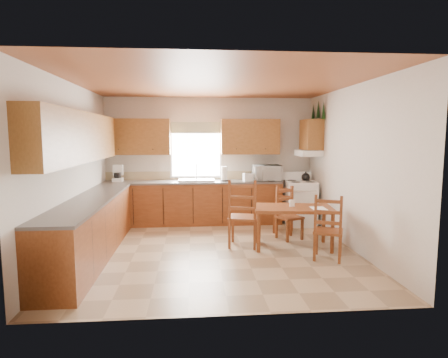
{
  "coord_description": "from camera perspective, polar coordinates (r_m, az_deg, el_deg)",
  "views": [
    {
      "loc": [
        -0.38,
        -5.96,
        1.88
      ],
      "look_at": [
        0.15,
        0.3,
        1.15
      ],
      "focal_mm": 30.0,
      "sensor_mm": 36.0,
      "label": 1
    }
  ],
  "objects": [
    {
      "name": "chair_near_right",
      "position": [
        5.94,
        15.62,
        -7.04
      ],
      "size": [
        0.55,
        0.54,
        1.0
      ],
      "primitive_type": "cube",
      "rotation": [
        0.0,
        0.0,
        2.72
      ],
      "color": "brown",
      "rests_on": "floor"
    },
    {
      "name": "chair_far_right",
      "position": [
        6.92,
        9.96,
        -5.22
      ],
      "size": [
        0.51,
        0.5,
        0.94
      ],
      "primitive_type": "cube",
      "rotation": [
        0.0,
        0.0,
        0.42
      ],
      "color": "brown",
      "rests_on": "floor"
    },
    {
      "name": "floor",
      "position": [
        6.26,
        -1.16,
        -10.85
      ],
      "size": [
        4.5,
        4.5,
        0.0
      ],
      "primitive_type": "plane",
      "color": "tan",
      "rests_on": "ground"
    },
    {
      "name": "upper_cab_back_left",
      "position": [
        8.13,
        -13.18,
        6.28
      ],
      "size": [
        1.41,
        0.33,
        0.75
      ],
      "primitive_type": "cube",
      "color": "brown",
      "rests_on": "wall_back"
    },
    {
      "name": "microwave",
      "position": [
        8.06,
        6.56,
        0.93
      ],
      "size": [
        0.56,
        0.41,
        0.33
      ],
      "primitive_type": "imported",
      "rotation": [
        0.0,
        0.0,
        0.03
      ],
      "color": "white",
      "rests_on": "counter_back"
    },
    {
      "name": "chair_far_left",
      "position": [
        7.4,
        9.03,
        -4.63
      ],
      "size": [
        0.48,
        0.47,
        0.89
      ],
      "primitive_type": "cube",
      "rotation": [
        0.0,
        0.0,
        -0.36
      ],
      "color": "brown",
      "rests_on": "floor"
    },
    {
      "name": "wall_right",
      "position": [
        6.54,
        18.92,
        1.62
      ],
      "size": [
        4.5,
        4.5,
        0.0
      ],
      "primitive_type": "plane",
      "color": "beige",
      "rests_on": "floor"
    },
    {
      "name": "dining_table",
      "position": [
        6.46,
        10.43,
        -7.21
      ],
      "size": [
        1.38,
        0.9,
        0.69
      ],
      "primitive_type": "cube",
      "rotation": [
        0.0,
        0.0,
        -0.13
      ],
      "color": "brown",
      "rests_on": "floor"
    },
    {
      "name": "pine_decal_b",
      "position": [
        8.06,
        14.16,
        10.27
      ],
      "size": [
        0.22,
        0.22,
        0.36
      ],
      "primitive_type": "cone",
      "color": "black",
      "rests_on": "wall_right"
    },
    {
      "name": "paper_towel",
      "position": [
        7.93,
        0.02,
        0.79
      ],
      "size": [
        0.17,
        0.17,
        0.31
      ],
      "primitive_type": "cylinder",
      "rotation": [
        0.0,
        0.0,
        -0.38
      ],
      "color": "white",
      "rests_on": "counter_back"
    },
    {
      "name": "upper_cab_left",
      "position": [
        6.06,
        -21.31,
        5.94
      ],
      "size": [
        0.33,
        3.6,
        0.75
      ],
      "primitive_type": "cube",
      "color": "brown",
      "rests_on": "wall_left"
    },
    {
      "name": "wall_back",
      "position": [
        8.24,
        -2.19,
        2.93
      ],
      "size": [
        4.5,
        4.5,
        0.0
      ],
      "primitive_type": "plane",
      "color": "beige",
      "rests_on": "floor"
    },
    {
      "name": "counter_back",
      "position": [
        7.97,
        -4.77,
        -0.46
      ],
      "size": [
        3.75,
        0.63,
        0.04
      ],
      "primitive_type": "cube",
      "color": "#514B48",
      "rests_on": "lower_cab_back"
    },
    {
      "name": "stove",
      "position": [
        8.06,
        11.54,
        -3.69
      ],
      "size": [
        0.66,
        0.68,
        0.91
      ],
      "primitive_type": "cube",
      "rotation": [
        0.0,
        0.0,
        -0.08
      ],
      "color": "white",
      "rests_on": "floor"
    },
    {
      "name": "toaster",
      "position": [
        7.95,
        3.71,
        0.28
      ],
      "size": [
        0.23,
        0.18,
        0.17
      ],
      "primitive_type": "cube",
      "rotation": [
        0.0,
        0.0,
        0.24
      ],
      "color": "white",
      "rests_on": "counter_back"
    },
    {
      "name": "sink_basin",
      "position": [
        7.97,
        -4.23,
        -0.17
      ],
      "size": [
        0.75,
        0.45,
        0.04
      ],
      "primitive_type": "cube",
      "color": "silver",
      "rests_on": "counter_back"
    },
    {
      "name": "wall_front",
      "position": [
        3.77,
        0.99,
        -1.46
      ],
      "size": [
        4.5,
        4.5,
        0.0
      ],
      "primitive_type": "plane",
      "color": "beige",
      "rests_on": "floor"
    },
    {
      "name": "pine_decal_a",
      "position": [
        7.75,
        14.93,
        10.11
      ],
      "size": [
        0.22,
        0.22,
        0.36
      ],
      "primitive_type": "cone",
      "color": "black",
      "rests_on": "wall_right"
    },
    {
      "name": "table_card",
      "position": [
        6.38,
        10.32,
        -3.65
      ],
      "size": [
        0.09,
        0.03,
        0.12
      ],
      "primitive_type": "cube",
      "rotation": [
        0.0,
        0.0,
        0.11
      ],
      "color": "white",
      "rests_on": "dining_table"
    },
    {
      "name": "coffeemaker",
      "position": [
        8.15,
        -15.9,
        0.73
      ],
      "size": [
        0.21,
        0.25,
        0.32
      ],
      "primitive_type": "cube",
      "rotation": [
        0.0,
        0.0,
        -0.13
      ],
      "color": "white",
      "rests_on": "counter_back"
    },
    {
      "name": "ceiling",
      "position": [
        6.03,
        -1.22,
        14.45
      ],
      "size": [
        4.5,
        4.5,
        0.0
      ],
      "primitive_type": "plane",
      "color": "brown",
      "rests_on": "floor"
    },
    {
      "name": "range_hood",
      "position": [
        7.99,
        12.75,
        3.88
      ],
      "size": [
        0.44,
        0.62,
        0.12
      ],
      "primitive_type": "cube",
      "color": "white",
      "rests_on": "wall_right"
    },
    {
      "name": "backsplash",
      "position": [
        8.25,
        -4.78,
        0.55
      ],
      "size": [
        3.75,
        0.01,
        0.18
      ],
      "primitive_type": "cube",
      "color": "tan",
      "rests_on": "counter_back"
    },
    {
      "name": "window_frame",
      "position": [
        8.19,
        -4.29,
        4.3
      ],
      "size": [
        1.13,
        0.02,
        1.18
      ],
      "primitive_type": "cube",
      "color": "white",
      "rests_on": "wall_back"
    },
    {
      "name": "lower_cab_left",
      "position": [
        6.19,
        -19.55,
        -7.22
      ],
      "size": [
        0.6,
        3.6,
        0.88
      ],
      "primitive_type": "cube",
      "color": "brown",
      "rests_on": "floor"
    },
    {
      "name": "table_paper",
      "position": [
        6.34,
        14.2,
        -4.35
      ],
      "size": [
        0.25,
        0.32,
        0.0
      ],
      "primitive_type": "cube",
      "rotation": [
        0.0,
        0.0,
        -0.05
      ],
      "color": "white",
      "rests_on": "dining_table"
    },
    {
      "name": "counter_left",
      "position": [
        6.1,
        -19.72,
        -3.01
      ],
      "size": [
        0.63,
        3.6,
        0.04
      ],
      "primitive_type": "cube",
      "color": "#514B48",
      "rests_on": "lower_cab_left"
    },
    {
      "name": "window_pane",
      "position": [
        8.18,
        -4.29,
        4.3
      ],
      "size": [
        1.05,
        0.01,
        1.1
      ],
      "primitive_type": "cube",
      "color": "white",
      "rests_on": "wall_back"
    },
    {
      "name": "chair_near_left",
      "position": [
        6.39,
        2.99,
        -5.18
      ],
      "size": [
        0.58,
        0.56,
        1.15
      ],
      "primitive_type": "cube",
      "rotation": [
        0.0,
        0.0,
        2.89
      ],
      "color": "brown",
      "rests_on": "floor"
    },
    {
      "name": "upper_cab_back_right",
      "position": [
        8.14,
        3.97,
        6.44
      ],
      "size": [
        1.25,
        0.33,
        0.75
      ],
      "primitive_type": "cube",
      "color": "brown",
      "rests_on": "wall_back"
    },
    {
      "name": "window_valance",
      "position": [
        8.15,
        -4.31,
        7.8
      ],
      "size": [
        1.19,
        0.01,
        0.24
      ],
      "primitive_type": "cube",
      "color": "#4C603A",
      "rests_on": "wall_back"
    },
    {
      "name": "upper_cab_stove",
      "position": [
        8.0,
        13.17,
        6.6
      ],
      "size": [
        0.33,
        0.62,
        0.62
      ],
      "primitive_type": "cube",
      "color": "brown",
      "rests_on": "wall_right"
    },
    {
      "name": "pine_decal_c",
      "position": [
        8.36,
        13.43,
        9.88
      ],
      "size": [
        0.22,
        0.22,
        0.36
      ],
      "primitive_type": "cone",
      "color": "black",
      "rests_on": "wall_right"
    },
    {
      "name": "wall_left",
      "position": [
        6.27,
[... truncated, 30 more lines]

